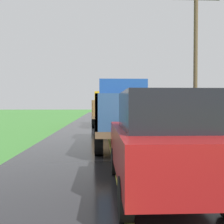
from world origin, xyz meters
TOP-DOWN VIEW (x-y plane):
  - banana_truck_near at (0.59, 10.03)m, footprint 2.38×5.82m
  - banana_truck_far at (0.11, 20.54)m, footprint 2.38×5.81m
  - utility_pole_roadside at (4.31, 11.84)m, footprint 2.40×0.20m
  - following_car at (0.72, 3.76)m, footprint 1.74×4.10m

SIDE VIEW (x-z plane):
  - following_car at x=0.72m, z-range 0.11..2.03m
  - banana_truck_near at x=0.59m, z-range 0.07..2.87m
  - banana_truck_far at x=0.11m, z-range 0.07..2.87m
  - utility_pole_roadside at x=4.31m, z-range 0.35..7.77m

